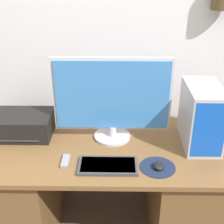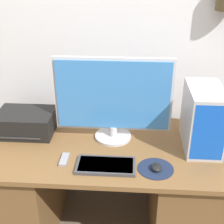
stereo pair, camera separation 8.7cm
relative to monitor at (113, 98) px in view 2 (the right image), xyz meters
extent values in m
cube|color=silver|center=(-0.06, 0.34, 0.34)|extent=(6.40, 0.05, 2.70)
cube|color=brown|center=(-0.06, -0.10, -0.29)|extent=(1.55, 0.77, 0.03)
cube|color=brown|center=(-0.61, -0.10, -0.66)|extent=(0.43, 0.71, 0.70)
cube|color=brown|center=(0.49, -0.10, -0.66)|extent=(0.43, 0.71, 0.70)
cylinder|color=#B7B7BC|center=(0.00, 0.00, -0.27)|extent=(0.23, 0.23, 0.02)
cylinder|color=#B7B7BC|center=(0.00, 0.00, -0.23)|extent=(0.05, 0.05, 0.06)
cube|color=#B7B7BC|center=(0.00, 0.01, 0.02)|extent=(0.72, 0.03, 0.47)
cube|color=#387AC6|center=(0.00, -0.01, 0.02)|extent=(0.69, 0.01, 0.44)
cube|color=#3D3D42|center=(-0.02, -0.32, -0.27)|extent=(0.33, 0.17, 0.02)
cube|color=#5B5B60|center=(-0.02, -0.32, -0.26)|extent=(0.30, 0.14, 0.01)
cylinder|color=#19233D|center=(0.26, -0.32, -0.28)|extent=(0.20, 0.20, 0.00)
ellipsoid|color=black|center=(0.26, -0.33, -0.26)|extent=(0.06, 0.07, 0.03)
cube|color=#B2B2B7|center=(0.54, -0.06, -0.09)|extent=(0.20, 0.37, 0.38)
cube|color=blue|center=(0.54, -0.24, -0.09)|extent=(0.18, 0.01, 0.34)
cube|color=black|center=(-0.58, 0.03, -0.21)|extent=(0.37, 0.27, 0.14)
cube|color=#333333|center=(-0.58, -0.05, -0.24)|extent=(0.26, 0.12, 0.01)
cube|color=gray|center=(-0.26, -0.28, -0.27)|extent=(0.04, 0.12, 0.02)
camera|label=1|loc=(0.03, -1.73, 0.78)|focal=50.00mm
camera|label=2|loc=(0.11, -1.73, 0.78)|focal=50.00mm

